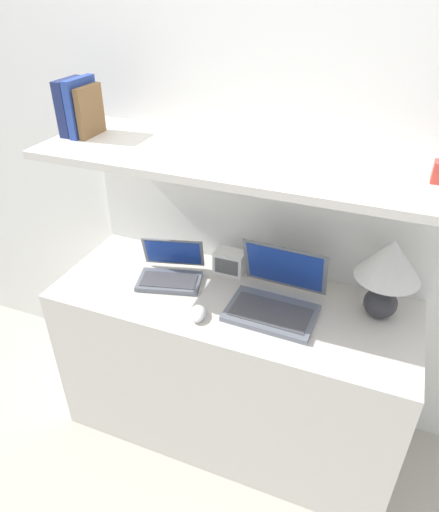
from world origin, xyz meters
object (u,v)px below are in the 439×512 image
Objects in this scene: computer_mouse at (198,313)px; laptop_small at (171,272)px; book_brown at (90,111)px; table_lamp at (389,267)px; book_blue at (82,107)px; router_box at (230,262)px; book_navy at (72,107)px; laptop_large at (276,297)px.

laptop_small is at bearing 138.03° from computer_mouse.
computer_mouse is 0.86m from book_brown.
book_blue is at bearing -177.79° from table_lamp.
book_brown is at bearing -177.72° from table_lamp.
router_box is 0.87m from book_navy.
laptop_large is 1.69× the size of book_navy.
router_box is (0.21, 0.14, 0.01)m from laptop_small.
book_navy is 0.08m from book_brown.
laptop_large is 0.99m from book_brown.
computer_mouse is (0.21, -0.19, -0.02)m from laptop_small.
laptop_small is 0.25m from router_box.
book_navy is 0.97× the size of book_blue.
laptop_small is 1.65× the size of book_brown.
laptop_large is 0.30m from computer_mouse.
router_box is 0.62× the size of book_blue.
router_box is 0.63× the size of book_navy.
router_box is 0.84m from book_blue.
book_blue is at bearing 176.04° from laptop_large.
book_brown is at bearing 175.87° from laptop_large.
table_lamp is at bearing -5.89° from router_box.
book_navy is (-0.39, 0.03, 0.63)m from laptop_small.
router_box is at bearing 174.11° from table_lamp.
book_brown reaches higher than computer_mouse.
table_lamp is 1.78× the size of book_brown.
book_brown is (0.03, 0.00, -0.01)m from book_blue.
table_lamp is 1.31m from book_navy.
book_navy is 0.05m from book_blue.
computer_mouse is 0.62× the size of book_brown.
laptop_large is 2.66× the size of router_box.
table_lamp reaches higher than laptop_small.
book_blue is (-0.55, 0.22, 0.66)m from computer_mouse.
book_navy is at bearing -169.64° from router_box.
laptop_large is 1.02m from book_blue.
table_lamp is at bearing 2.13° from book_navy.
book_navy is at bearing 175.36° from laptop_small.
laptop_large is 1.87× the size of book_brown.
book_brown is at bearing 174.20° from laptop_small.
laptop_large is at bearing 32.27° from computer_mouse.
book_blue reaches higher than router_box.
book_blue is (-1.18, -0.05, 0.46)m from table_lamp.
book_blue reaches higher than book_navy.
laptop_small reaches higher than computer_mouse.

